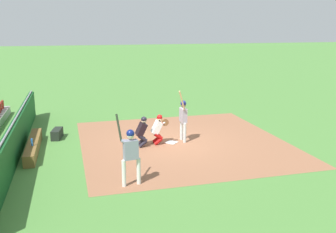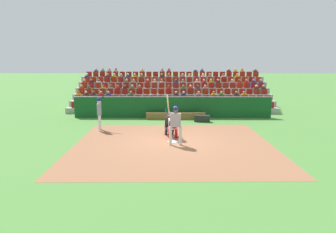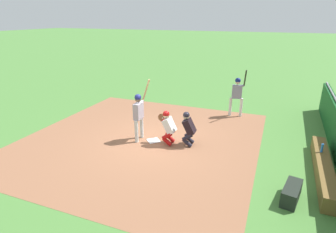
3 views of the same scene
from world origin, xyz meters
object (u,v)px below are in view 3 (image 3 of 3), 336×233
Objects in this scene: dugout_bench at (323,168)px; on_deck_batter at (237,93)px; batter_at_plate at (139,112)px; home_plate_marker at (154,140)px; catcher_crouching at (168,125)px; home_plate_umpire at (188,127)px; equipment_duffel_bag at (291,193)px; water_bottle_on_bench at (322,148)px.

dugout_bench is 5.39m from on_deck_batter.
on_deck_batter is at bearing -35.22° from batter_at_plate.
home_plate_marker is at bearing 149.53° from on_deck_batter.
catcher_crouching is at bearing -84.53° from batter_at_plate.
home_plate_umpire is at bearing 84.81° from dugout_bench.
catcher_crouching is 4.59m from equipment_duffel_bag.
home_plate_marker is 5.62m from water_bottle_on_bench.
water_bottle_on_bench is (0.26, -4.28, -0.12)m from home_plate_umpire.
equipment_duffel_bag is (-1.64, 0.85, -0.01)m from dugout_bench.
equipment_duffel_bag is at bearing 160.27° from water_bottle_on_bench.
equipment_duffel_bag is 6.37m from on_deck_batter.
water_bottle_on_bench is at bearing -85.03° from batter_at_plate.
batter_at_plate is at bearing 144.78° from on_deck_batter.
water_bottle_on_bench is at bearing 2.89° from dugout_bench.
batter_at_plate is (-0.09, 0.53, 1.10)m from home_plate_marker.
home_plate_umpire is (0.18, -1.30, 0.68)m from home_plate_marker.
on_deck_batter is (4.19, 3.26, 0.91)m from dugout_bench.
batter_at_plate is 1.78× the size of home_plate_umpire.
batter_at_plate is at bearing 82.15° from equipment_duffel_bag.
catcher_crouching is 1.34× the size of equipment_duffel_bag.
on_deck_batter reaches higher than dugout_bench.
on_deck_batter is at bearing -30.47° from home_plate_marker.
dugout_bench reaches higher than home_plate_marker.
water_bottle_on_bench is (0.44, -5.57, 0.56)m from home_plate_marker.
on_deck_batter reaches higher than equipment_duffel_bag.
on_deck_batter is (3.54, 3.23, 0.55)m from water_bottle_on_bench.
water_bottle_on_bench is at bearing -9.20° from equipment_duffel_bag.
home_plate_marker is 0.46× the size of equipment_duffel_bag.
dugout_bench reaches higher than equipment_duffel_bag.
water_bottle_on_bench is (0.42, -4.99, -0.13)m from catcher_crouching.
home_plate_umpire is (0.17, -0.71, -0.02)m from catcher_crouching.
equipment_duffel_bag is at bearing -114.07° from catcher_crouching.
on_deck_batter reaches higher than home_plate_marker.
dugout_bench is at bearing -177.11° from water_bottle_on_bench.
batter_at_plate reaches higher than home_plate_umpire.
catcher_crouching is at bearing 76.46° from equipment_duffel_bag.
home_plate_marker is at bearing 97.96° from home_plate_umpire.
catcher_crouching is 0.57× the size of on_deck_batter.
catcher_crouching reaches higher than dugout_bench.
catcher_crouching is 1.00× the size of home_plate_umpire.
water_bottle_on_bench is at bearing -85.14° from catcher_crouching.
equipment_duffel_bag is 0.42× the size of on_deck_batter.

